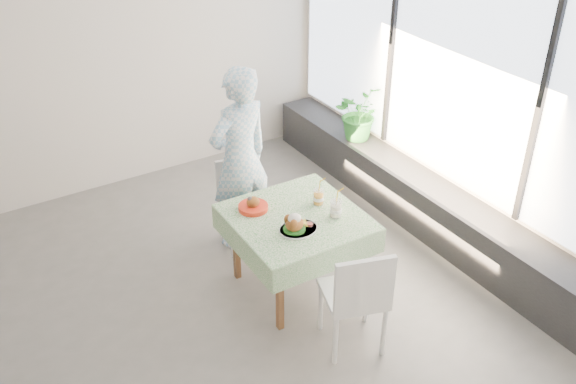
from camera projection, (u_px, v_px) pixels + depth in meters
floor at (163, 330)px, 5.18m from camera, size 6.00×6.00×0.00m
wall_back at (51, 71)px, 6.27m from camera, size 6.00×0.02×2.80m
wall_right at (458, 93)px, 5.80m from camera, size 0.02×5.00×2.80m
window_pane at (459, 67)px, 5.66m from camera, size 0.01×4.80×2.18m
window_ledge at (427, 206)px, 6.31m from camera, size 0.40×4.80×0.50m
cafe_table at (296, 244)px, 5.41m from camera, size 1.06×1.06×0.74m
chair_far at (243, 219)px, 6.10m from camera, size 0.46×0.46×0.84m
chair_near at (353, 314)px, 4.92m from camera, size 0.56×0.56×0.95m
diner at (240, 159)px, 5.80m from camera, size 0.71×0.54×1.77m
main_dish at (296, 225)px, 5.05m from camera, size 0.32×0.32×0.16m
juice_cup_orange at (319, 197)px, 5.40m from camera, size 0.10×0.10×0.27m
juice_cup_lemonade at (336, 209)px, 5.23m from camera, size 0.10×0.10×0.29m
second_dish at (253, 206)px, 5.34m from camera, size 0.25×0.25×0.12m
potted_plant at (358, 113)px, 6.89m from camera, size 0.71×0.70×0.59m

